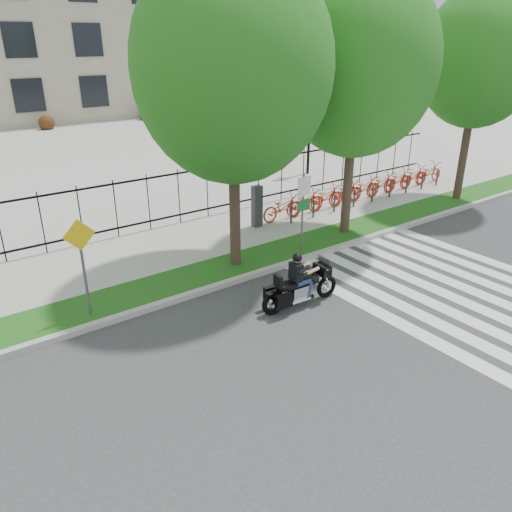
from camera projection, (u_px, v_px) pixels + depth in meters
ground at (331, 352)px, 11.13m from camera, size 120.00×120.00×0.00m
curb at (230, 282)px, 14.13m from camera, size 60.00×0.20×0.15m
grass_verge at (214, 272)px, 14.76m from camera, size 60.00×1.50×0.15m
sidewalk at (174, 246)px, 16.60m from camera, size 60.00×3.50×0.15m
plaza at (35, 155)px, 29.56m from camera, size 80.00×34.00×0.10m
crosswalk_stripes at (458, 292)px, 13.75m from camera, size 5.70×8.00×0.01m
iron_fence at (148, 202)px, 17.46m from camera, size 30.00×0.06×2.00m
lamp_post_right at (310, 111)px, 24.13m from camera, size 1.06×0.70×4.25m
street_tree_1 at (232, 67)px, 12.92m from camera, size 5.30×5.30×8.64m
street_tree_2 at (357, 63)px, 15.45m from camera, size 5.06×5.06×8.48m
street_tree_3 at (480, 58)px, 19.13m from camera, size 4.62×4.62×8.24m
bike_share_station at (363, 188)px, 20.96m from camera, size 11.09×0.86×1.50m
sign_pole_regulatory at (303, 202)px, 15.50m from camera, size 0.50×0.09×2.50m
sign_pole_warning at (82, 255)px, 11.75m from camera, size 0.78×0.09×2.49m
motorcycle_rider at (300, 285)px, 12.83m from camera, size 2.36×0.73×1.82m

